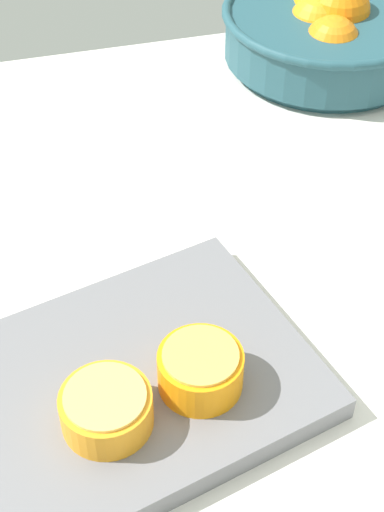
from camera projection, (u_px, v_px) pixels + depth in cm
name	position (u px, v px, depth cm)	size (l,w,h in cm)	color
ground_plane	(199.00, 314.00, 73.45)	(132.99, 101.51, 3.00)	silver
fruit_bowl	(328.00, 31.00, 101.70)	(28.66, 28.66, 11.24)	#234C56
cutting_board	(118.00, 389.00, 63.79)	(32.12, 22.44, 2.39)	slate
orange_half_0	(200.00, 369.00, 61.42)	(6.99, 6.99, 3.85)	orange
orange_half_1	(106.00, 409.00, 58.87)	(7.27, 7.27, 3.50)	orange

